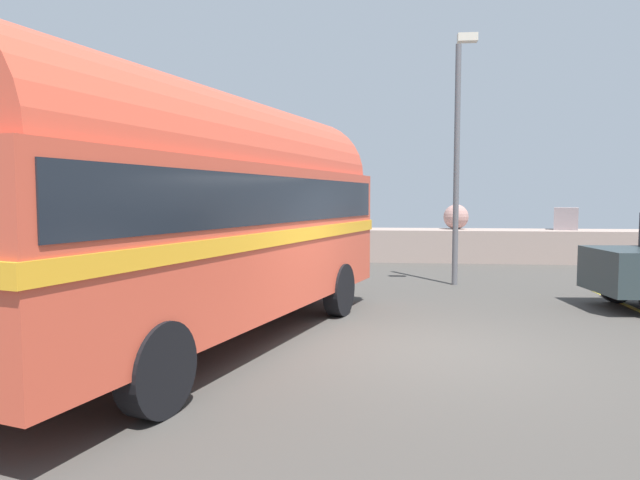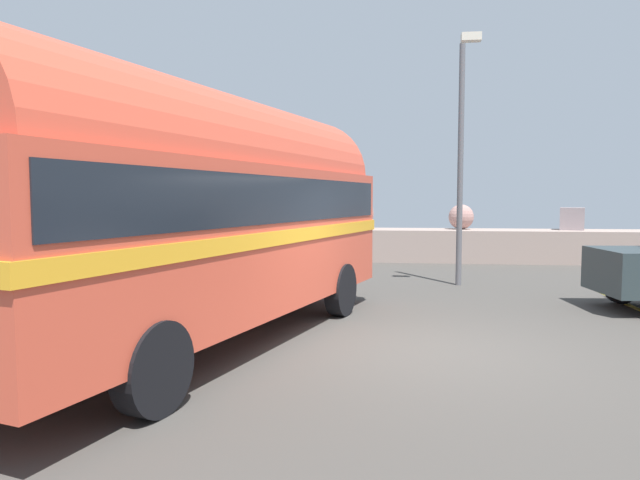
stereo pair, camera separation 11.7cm
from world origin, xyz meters
TOP-DOWN VIEW (x-y plane):
  - ground at (0.00, 0.00)m, footprint 32.00×26.00m
  - breakwater at (0.02, 11.78)m, footprint 31.36×2.20m
  - vintage_coach at (-3.21, -0.01)m, footprint 4.66×8.91m
  - lamp_post at (1.15, 6.10)m, footprint 0.44×1.09m

SIDE VIEW (x-z plane):
  - ground at x=0.00m, z-range 0.00..0.02m
  - breakwater at x=0.02m, z-range -0.50..1.84m
  - vintage_coach at x=-3.21m, z-range 0.20..3.90m
  - lamp_post at x=1.15m, z-range 0.40..6.29m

